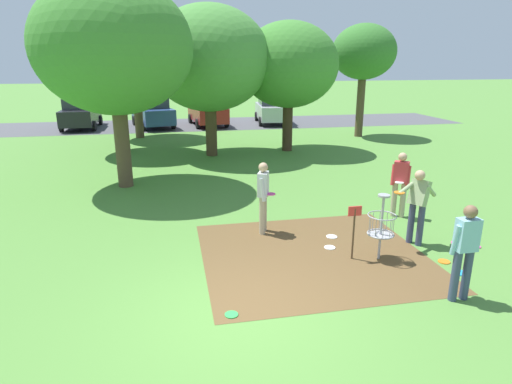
% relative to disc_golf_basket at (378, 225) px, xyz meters
% --- Properties ---
extents(ground_plane, '(160.00, 160.00, 0.00)m').
position_rel_disc_golf_basket_xyz_m(ground_plane, '(-3.09, -1.55, -0.75)').
color(ground_plane, '#518438').
extents(dirt_tee_pad, '(4.64, 4.26, 0.01)m').
position_rel_disc_golf_basket_xyz_m(dirt_tee_pad, '(-1.21, 0.42, -0.75)').
color(dirt_tee_pad, brown).
rests_on(dirt_tee_pad, ground).
extents(disc_golf_basket, '(0.98, 0.58, 1.39)m').
position_rel_disc_golf_basket_xyz_m(disc_golf_basket, '(0.00, 0.00, 0.00)').
color(disc_golf_basket, '#9E9EA3').
rests_on(disc_golf_basket, ground).
extents(player_foreground_watching, '(0.47, 0.41, 1.71)m').
position_rel_disc_golf_basket_xyz_m(player_foreground_watching, '(0.66, -1.76, 0.21)').
color(player_foreground_watching, '#384260').
rests_on(player_foreground_watching, ground).
extents(player_throwing, '(0.45, 0.50, 1.71)m').
position_rel_disc_golf_basket_xyz_m(player_throwing, '(-1.99, 1.86, 0.21)').
color(player_throwing, tan).
rests_on(player_throwing, ground).
extents(player_waiting_left, '(0.47, 0.45, 1.71)m').
position_rel_disc_golf_basket_xyz_m(player_waiting_left, '(1.71, 2.25, 0.21)').
color(player_waiting_left, tan).
rests_on(player_waiting_left, ground).
extents(player_waiting_right, '(1.15, 0.54, 1.71)m').
position_rel_disc_golf_basket_xyz_m(player_waiting_right, '(1.17, 0.53, 0.23)').
color(player_waiting_right, '#384260').
rests_on(player_waiting_right, ground).
extents(frisbee_near_basket, '(0.22, 0.22, 0.02)m').
position_rel_disc_golf_basket_xyz_m(frisbee_near_basket, '(-3.24, -1.48, -0.74)').
color(frisbee_near_basket, green).
rests_on(frisbee_near_basket, ground).
extents(frisbee_by_tee, '(0.24, 0.24, 0.02)m').
position_rel_disc_golf_basket_xyz_m(frisbee_by_tee, '(-0.75, 0.68, -0.74)').
color(frisbee_by_tee, white).
rests_on(frisbee_by_tee, ground).
extents(frisbee_mid_grass, '(0.26, 0.26, 0.02)m').
position_rel_disc_golf_basket_xyz_m(frisbee_mid_grass, '(-0.48, 1.25, -0.74)').
color(frisbee_mid_grass, white).
rests_on(frisbee_mid_grass, ground).
extents(frisbee_far_left, '(0.20, 0.20, 0.02)m').
position_rel_disc_golf_basket_xyz_m(frisbee_far_left, '(2.44, 0.10, -0.74)').
color(frisbee_far_left, '#E53D99').
rests_on(frisbee_far_left, ground).
extents(frisbee_scattered_a, '(0.26, 0.26, 0.02)m').
position_rel_disc_golf_basket_xyz_m(frisbee_scattered_a, '(1.29, -0.91, -0.74)').
color(frisbee_scattered_a, '#1E93DB').
rests_on(frisbee_scattered_a, ground).
extents(frisbee_scattered_b, '(0.24, 0.24, 0.02)m').
position_rel_disc_golf_basket_xyz_m(frisbee_scattered_b, '(1.30, -0.43, -0.74)').
color(frisbee_scattered_b, orange).
rests_on(frisbee_scattered_b, ground).
extents(tree_near_left, '(4.18, 4.18, 6.18)m').
position_rel_disc_golf_basket_xyz_m(tree_near_left, '(-6.24, 12.38, 3.62)').
color(tree_near_left, brown).
rests_on(tree_near_left, ground).
extents(tree_near_right, '(3.29, 3.29, 5.78)m').
position_rel_disc_golf_basket_xyz_m(tree_near_right, '(5.99, 14.27, 3.58)').
color(tree_near_right, brown).
rests_on(tree_near_right, ground).
extents(tree_mid_left, '(4.74, 4.74, 6.35)m').
position_rel_disc_golf_basket_xyz_m(tree_mid_left, '(-5.56, 6.64, 3.56)').
color(tree_mid_left, brown).
rests_on(tree_mid_left, ground).
extents(tree_mid_center, '(5.01, 5.01, 6.15)m').
position_rel_disc_golf_basket_xyz_m(tree_mid_center, '(-2.32, 10.92, 3.25)').
color(tree_mid_center, '#4C3823').
rests_on(tree_mid_center, ground).
extents(tree_mid_right, '(4.31, 4.31, 5.60)m').
position_rel_disc_golf_basket_xyz_m(tree_mid_right, '(1.17, 11.29, 2.99)').
color(tree_mid_right, '#422D1E').
rests_on(tree_mid_right, ground).
extents(tree_far_left, '(4.06, 4.06, 6.15)m').
position_rel_disc_golf_basket_xyz_m(tree_far_left, '(-5.64, 16.18, 3.64)').
color(tree_far_left, brown).
rests_on(tree_far_left, ground).
extents(parking_lot_strip, '(36.00, 6.00, 0.01)m').
position_rel_disc_golf_basket_xyz_m(parking_lot_strip, '(-3.09, 20.62, -0.75)').
color(parking_lot_strip, '#4C4C51').
rests_on(parking_lot_strip, ground).
extents(parked_car_leftmost, '(1.99, 4.21, 1.84)m').
position_rel_disc_golf_basket_xyz_m(parked_car_leftmost, '(-9.29, 20.30, 0.17)').
color(parked_car_leftmost, black).
rests_on(parked_car_leftmost, ground).
extents(parked_car_center_left, '(2.81, 4.52, 1.84)m').
position_rel_disc_golf_basket_xyz_m(parked_car_center_left, '(-5.05, 19.96, 0.17)').
color(parked_car_center_left, '#2D4784').
rests_on(parked_car_center_left, ground).
extents(parked_car_center_right, '(2.34, 4.38, 1.84)m').
position_rel_disc_golf_basket_xyz_m(parked_car_center_right, '(-1.66, 20.06, 0.17)').
color(parked_car_center_right, maroon).
rests_on(parked_car_center_right, ground).
extents(parked_car_rightmost, '(2.29, 4.36, 1.84)m').
position_rel_disc_golf_basket_xyz_m(parked_car_rightmost, '(2.56, 20.20, 0.17)').
color(parked_car_rightmost, '#B2B7BC').
rests_on(parked_car_rightmost, ground).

